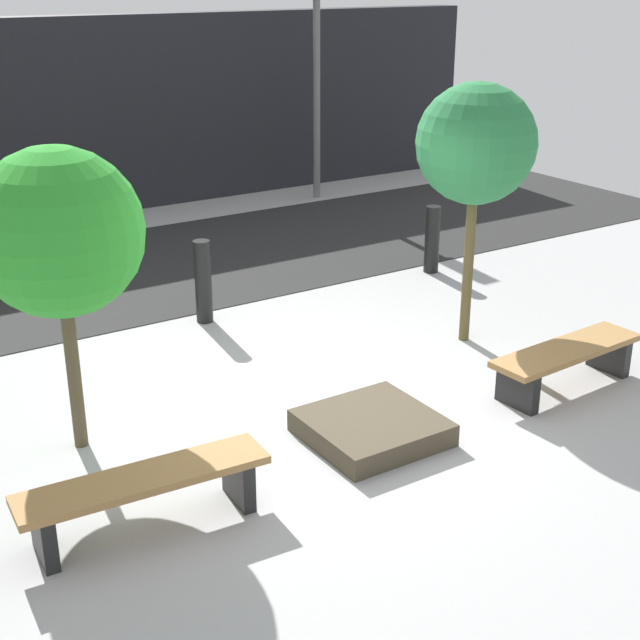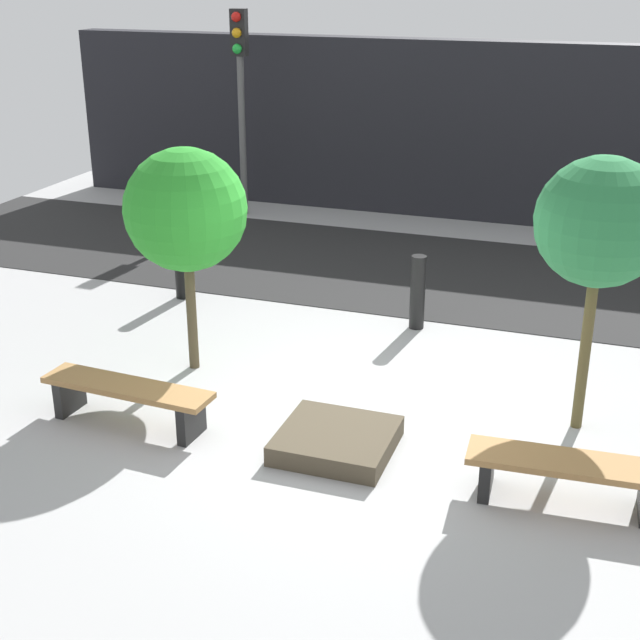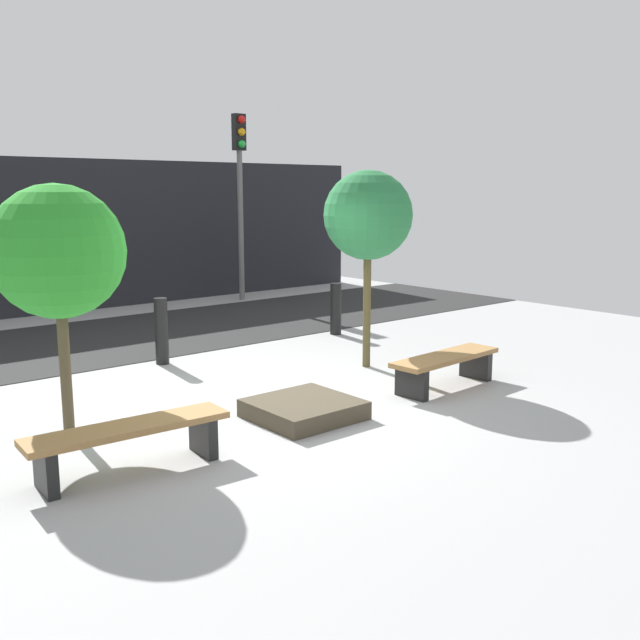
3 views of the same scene
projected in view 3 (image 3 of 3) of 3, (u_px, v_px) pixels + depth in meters
The scene contains 11 objects.
ground_plane at pixel (266, 403), 8.35m from camera, with size 18.00×18.00×0.00m, color #A2A2A2.
road_strip at pixel (101, 340), 11.87m from camera, with size 18.00×3.79×0.01m, color #252525.
building_facade at pixel (28, 237), 14.09m from camera, with size 16.20×0.50×3.10m, color black.
bench_left at pixel (129, 438), 6.26m from camera, with size 1.82×0.51×0.44m.
bench_right at pixel (446, 364), 8.96m from camera, with size 1.71×0.55×0.42m.
planter_bed at pixel (304, 409), 7.80m from camera, with size 1.07×1.03×0.20m, color #4A4030.
tree_behind_left_bench at pixel (58, 252), 7.06m from camera, with size 1.34×1.34×2.53m.
tree_behind_right_bench at pixel (368, 216), 9.72m from camera, with size 1.22×1.22×2.74m.
bollard_left at pixel (161, 331), 10.17m from camera, with size 0.19×0.19×0.96m, color black.
bollard_center at pixel (336, 309), 12.28m from camera, with size 0.19×0.19×0.89m, color black.
traffic_light_mid_west at pixel (240, 174), 15.73m from camera, with size 0.28×0.27×4.10m.
Camera 3 is at (-4.69, -6.56, 2.46)m, focal length 40.00 mm.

